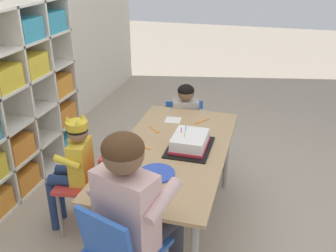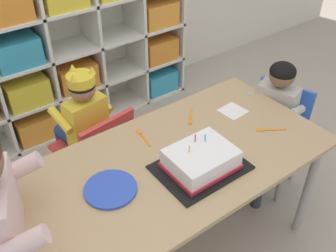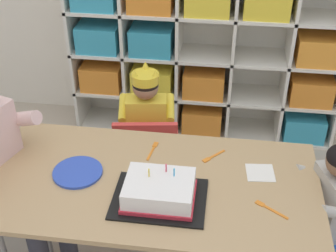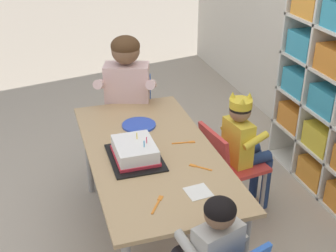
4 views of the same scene
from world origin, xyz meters
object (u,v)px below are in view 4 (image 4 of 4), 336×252
fork_by_napkin (185,142)px  classroom_chair_blue (227,163)px  adult_helper_seated (126,97)px  birthday_cake_on_tray (135,152)px  paper_plate_stack (139,125)px  fork_at_table_front_edge (158,203)px  classroom_chair_adult_side (129,117)px  child_with_crown (244,139)px  fork_beside_plate_stack (199,167)px  activity_table (152,160)px  guest_at_table_side (210,249)px

fork_by_napkin → classroom_chair_blue: bearing=-156.2°
adult_helper_seated → fork_by_napkin: bearing=-54.1°
birthday_cake_on_tray → paper_plate_stack: (-0.36, 0.11, -0.03)m
paper_plate_stack → fork_at_table_front_edge: bearing=-7.7°
paper_plate_stack → fork_by_napkin: size_ratio=1.52×
fork_at_table_front_edge → classroom_chair_adult_side: bearing=-152.5°
paper_plate_stack → child_with_crown: bearing=74.2°
paper_plate_stack → fork_by_napkin: paper_plate_stack is taller
adult_helper_seated → fork_beside_plate_stack: size_ratio=10.60×
classroom_chair_blue → paper_plate_stack: bearing=61.4°
child_with_crown → adult_helper_seated: adult_helper_seated is taller
activity_table → guest_at_table_side: 0.71m
fork_beside_plate_stack → classroom_chair_blue: bearing=89.8°
classroom_chair_blue → paper_plate_stack: (-0.19, -0.52, 0.25)m
guest_at_table_side → classroom_chair_adult_side: bearing=-106.5°
guest_at_table_side → fork_at_table_front_edge: size_ratio=6.61×
classroom_chair_blue → fork_at_table_front_edge: same height
classroom_chair_adult_side → birthday_cake_on_tray: 0.87m
activity_table → fork_beside_plate_stack: fork_beside_plate_stack is taller
paper_plate_stack → adult_helper_seated: bearing=179.6°
classroom_chair_adult_side → fork_at_table_front_edge: classroom_chair_adult_side is taller
paper_plate_stack → fork_by_napkin: bearing=35.4°
fork_at_table_front_edge → adult_helper_seated: bearing=-151.3°
fork_by_napkin → child_with_crown: bearing=-158.2°
classroom_chair_blue → fork_at_table_front_edge: bearing=124.8°
activity_table → classroom_chair_adult_side: bearing=176.6°
birthday_cake_on_tray → paper_plate_stack: bearing=162.9°
activity_table → fork_beside_plate_stack: size_ratio=13.33×
guest_at_table_side → fork_at_table_front_edge: bearing=-71.2°
child_with_crown → fork_beside_plate_stack: child_with_crown is taller
activity_table → paper_plate_stack: size_ratio=6.61×
guest_at_table_side → fork_beside_plate_stack: size_ratio=7.99×
adult_helper_seated → paper_plate_stack: (0.36, -0.00, -0.04)m
child_with_crown → classroom_chair_adult_side: size_ratio=1.12×
paper_plate_stack → classroom_chair_adult_side: bearing=175.1°
child_with_crown → paper_plate_stack: size_ratio=4.11×
guest_at_table_side → paper_plate_stack: guest_at_table_side is taller
paper_plate_stack → fork_beside_plate_stack: (0.55, 0.19, -0.00)m
fork_beside_plate_stack → fork_by_napkin: bearing=129.7°
fork_by_napkin → fork_at_table_front_edge: bearing=66.4°
paper_plate_stack → birthday_cake_on_tray: bearing=-17.1°
fork_at_table_front_edge → fork_by_napkin: bearing=-177.6°
birthday_cake_on_tray → fork_at_table_front_edge: size_ratio=2.92×
guest_at_table_side → fork_at_table_front_edge: guest_at_table_side is taller
child_with_crown → birthday_cake_on_tray: (0.18, -0.74, 0.14)m
guest_at_table_side → adult_helper_seated: bearing=-104.8°
activity_table → adult_helper_seated: 0.68m
classroom_chair_adult_side → fork_beside_plate_stack: bearing=-63.3°
child_with_crown → guest_at_table_side: size_ratio=1.04×
activity_table → fork_beside_plate_stack: (0.24, 0.19, 0.06)m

